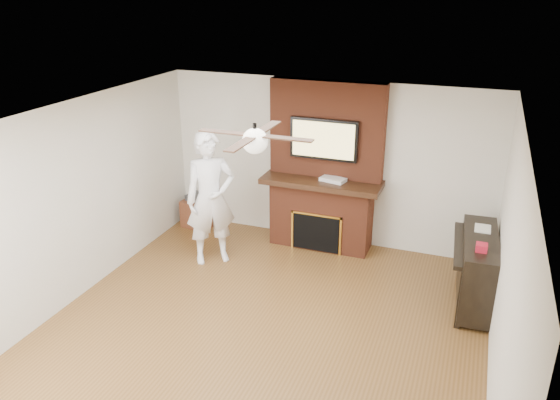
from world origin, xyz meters
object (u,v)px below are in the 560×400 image
at_px(person, 211,199).
at_px(piano, 477,268).
at_px(side_table, 200,211).
at_px(fireplace, 323,183).

distance_m(person, piano, 3.64).
relative_size(side_table, piano, 0.38).
distance_m(side_table, piano, 4.46).
bearing_deg(person, piano, -35.57).
xyz_separation_m(person, piano, (3.60, 0.15, -0.48)).
bearing_deg(side_table, fireplace, 10.95).
xyz_separation_m(fireplace, piano, (2.28, -0.94, -0.51)).
relative_size(person, piano, 1.37).
bearing_deg(fireplace, person, -140.59).
height_order(side_table, piano, piano).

